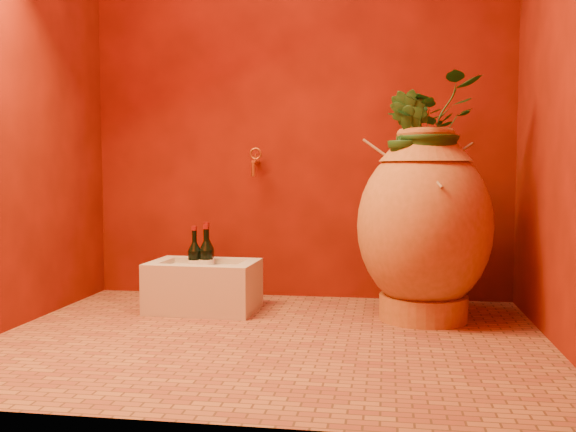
% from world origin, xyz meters
% --- Properties ---
extents(floor, '(2.50, 2.50, 0.00)m').
position_xyz_m(floor, '(0.00, 0.00, 0.00)').
color(floor, '#9A5832').
rests_on(floor, ground).
extents(wall_back, '(2.50, 0.02, 2.50)m').
position_xyz_m(wall_back, '(0.00, 1.00, 1.25)').
color(wall_back, '#510F04').
rests_on(wall_back, ground).
extents(wall_left, '(0.02, 2.00, 2.50)m').
position_xyz_m(wall_left, '(-1.25, 0.00, 1.25)').
color(wall_left, '#510F04').
rests_on(wall_left, ground).
extents(wall_right, '(0.02, 2.00, 2.50)m').
position_xyz_m(wall_right, '(1.25, 0.00, 1.25)').
color(wall_right, '#510F04').
rests_on(wall_right, ground).
extents(amphora, '(0.83, 0.83, 0.97)m').
position_xyz_m(amphora, '(0.71, 0.48, 0.48)').
color(amphora, '#BB6F34').
rests_on(amphora, floor).
extents(stone_basin, '(0.59, 0.41, 0.27)m').
position_xyz_m(stone_basin, '(-0.45, 0.52, 0.13)').
color(stone_basin, '#C0B59F').
rests_on(stone_basin, floor).
extents(wine_bottle_a, '(0.08, 0.08, 0.32)m').
position_xyz_m(wine_bottle_a, '(-0.45, 0.55, 0.26)').
color(wine_bottle_a, black).
rests_on(wine_bottle_a, stone_basin).
extents(wine_bottle_b, '(0.08, 0.08, 0.33)m').
position_xyz_m(wine_bottle_b, '(-0.45, 0.59, 0.26)').
color(wine_bottle_b, black).
rests_on(wine_bottle_b, stone_basin).
extents(wine_bottle_c, '(0.08, 0.08, 0.31)m').
position_xyz_m(wine_bottle_c, '(-0.52, 0.56, 0.26)').
color(wine_bottle_c, black).
rests_on(wine_bottle_c, stone_basin).
extents(wall_tap, '(0.07, 0.15, 0.17)m').
position_xyz_m(wall_tap, '(-0.25, 0.91, 0.82)').
color(wall_tap, '#B57329').
rests_on(wall_tap, wall_back).
extents(plant_main, '(0.61, 0.61, 0.52)m').
position_xyz_m(plant_main, '(0.73, 0.48, 0.97)').
color(plant_main, '#194117').
rests_on(plant_main, amphora).
extents(plant_side, '(0.29, 0.30, 0.42)m').
position_xyz_m(plant_side, '(0.63, 0.40, 0.93)').
color(plant_side, '#194117').
rests_on(plant_side, amphora).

